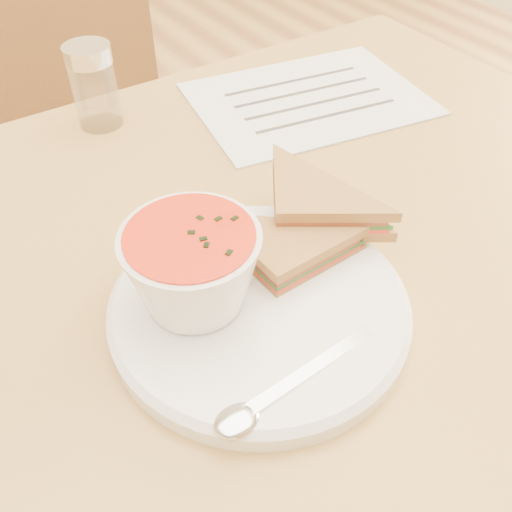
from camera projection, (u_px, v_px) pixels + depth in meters
dining_table at (254, 417)px, 0.85m from camera, size 1.00×0.70×0.75m
chair_far at (90, 203)px, 1.11m from camera, size 0.47×0.47×0.89m
plate at (259, 308)px, 0.50m from camera, size 0.27×0.27×0.02m
soup_bowl at (193, 272)px, 0.47m from camera, size 0.14×0.14×0.08m
sandwich_half_a at (277, 290)px, 0.48m from camera, size 0.11×0.11×0.03m
sandwich_half_b at (276, 229)px, 0.52m from camera, size 0.16×0.16×0.04m
spoon at (294, 382)px, 0.43m from camera, size 0.18×0.05×0.01m
paper_menu at (309, 99)px, 0.78m from camera, size 0.34×0.27×0.00m
condiment_shaker at (94, 86)px, 0.70m from camera, size 0.06×0.06×0.10m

